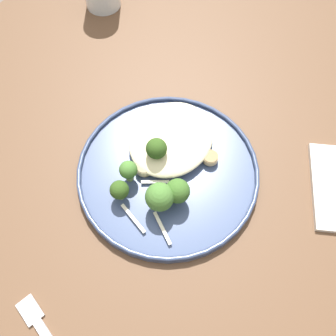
% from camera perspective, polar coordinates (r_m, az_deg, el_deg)
% --- Properties ---
extents(ground, '(6.00, 6.00, 0.00)m').
position_cam_1_polar(ground, '(1.31, 0.41, -13.14)').
color(ground, '#665B51').
extents(wooden_dining_table, '(1.40, 1.00, 0.74)m').
position_cam_1_polar(wooden_dining_table, '(0.69, 0.76, 0.46)').
color(wooden_dining_table, brown).
rests_on(wooden_dining_table, ground).
extents(dinner_plate, '(0.29, 0.29, 0.02)m').
position_cam_1_polar(dinner_plate, '(0.58, 0.00, -0.52)').
color(dinner_plate, '#38476B').
rests_on(dinner_plate, wooden_dining_table).
extents(noodle_bed, '(0.15, 0.13, 0.03)m').
position_cam_1_polar(noodle_bed, '(0.60, 0.89, 4.44)').
color(noodle_bed, beige).
rests_on(noodle_bed, dinner_plate).
extents(seared_scallop_front_small, '(0.03, 0.03, 0.02)m').
position_cam_1_polar(seared_scallop_front_small, '(0.60, 4.35, 5.05)').
color(seared_scallop_front_small, '#DBB77A').
rests_on(seared_scallop_front_small, dinner_plate).
extents(seared_scallop_tilted_round, '(0.03, 0.03, 0.01)m').
position_cam_1_polar(seared_scallop_tilted_round, '(0.59, 3.84, 3.15)').
color(seared_scallop_tilted_round, beige).
rests_on(seared_scallop_tilted_round, dinner_plate).
extents(seared_scallop_rear_pale, '(0.03, 0.03, 0.02)m').
position_cam_1_polar(seared_scallop_rear_pale, '(0.57, -0.13, 0.32)').
color(seared_scallop_rear_pale, '#E5C689').
rests_on(seared_scallop_rear_pale, dinner_plate).
extents(seared_scallop_right_edge, '(0.03, 0.03, 0.01)m').
position_cam_1_polar(seared_scallop_right_edge, '(0.58, -3.73, 0.09)').
color(seared_scallop_right_edge, beige).
rests_on(seared_scallop_right_edge, dinner_plate).
extents(seared_scallop_tiny_bay, '(0.03, 0.03, 0.01)m').
position_cam_1_polar(seared_scallop_tiny_bay, '(0.60, 0.53, 4.10)').
color(seared_scallop_tiny_bay, '#E5C689').
rests_on(seared_scallop_tiny_bay, dinner_plate).
extents(seared_scallop_left_edge, '(0.03, 0.03, 0.01)m').
position_cam_1_polar(seared_scallop_left_edge, '(0.59, 6.84, 1.93)').
color(seared_scallop_left_edge, '#DBB77A').
rests_on(seared_scallop_left_edge, dinner_plate).
extents(seared_scallop_half_hidden, '(0.03, 0.03, 0.01)m').
position_cam_1_polar(seared_scallop_half_hidden, '(0.58, 1.76, 0.99)').
color(seared_scallop_half_hidden, '#DBB77A').
rests_on(seared_scallop_half_hidden, dinner_plate).
extents(broccoli_floret_rear_charred, '(0.04, 0.04, 0.06)m').
position_cam_1_polar(broccoli_floret_rear_charred, '(0.53, -1.31, -4.59)').
color(broccoli_floret_rear_charred, '#89A356').
rests_on(broccoli_floret_rear_charred, dinner_plate).
extents(broccoli_floret_front_edge, '(0.03, 0.03, 0.04)m').
position_cam_1_polar(broccoli_floret_front_edge, '(0.55, -7.58, -3.46)').
color(broccoli_floret_front_edge, '#89A356').
rests_on(broccoli_floret_front_edge, dinner_plate).
extents(broccoli_floret_beside_noodles, '(0.03, 0.03, 0.06)m').
position_cam_1_polar(broccoli_floret_beside_noodles, '(0.56, -2.03, 2.97)').
color(broccoli_floret_beside_noodles, '#89A356').
rests_on(broccoli_floret_beside_noodles, dinner_plate).
extents(broccoli_floret_small_sprig, '(0.04, 0.04, 0.05)m').
position_cam_1_polar(broccoli_floret_small_sprig, '(0.54, 1.49, -3.66)').
color(broccoli_floret_small_sprig, '#7A994C').
rests_on(broccoli_floret_small_sprig, dinner_plate).
extents(broccoli_floret_near_rim, '(0.03, 0.03, 0.04)m').
position_cam_1_polar(broccoli_floret_near_rim, '(0.56, -6.19, -0.38)').
color(broccoli_floret_near_rim, '#7A994C').
rests_on(broccoli_floret_near_rim, dinner_plate).
extents(onion_sliver_long_sliver, '(0.03, 0.05, 0.00)m').
position_cam_1_polar(onion_sliver_long_sliver, '(0.54, -0.89, -9.35)').
color(onion_sliver_long_sliver, silver).
rests_on(onion_sliver_long_sliver, dinner_plate).
extents(onion_sliver_pale_crescent, '(0.02, 0.05, 0.00)m').
position_cam_1_polar(onion_sliver_pale_crescent, '(0.55, -5.45, -7.82)').
color(onion_sliver_pale_crescent, silver).
rests_on(onion_sliver_pale_crescent, dinner_plate).
extents(onion_sliver_curled_piece, '(0.03, 0.04, 0.00)m').
position_cam_1_polar(onion_sliver_curled_piece, '(0.57, -1.98, -2.19)').
color(onion_sliver_curled_piece, silver).
rests_on(onion_sliver_curled_piece, dinner_plate).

